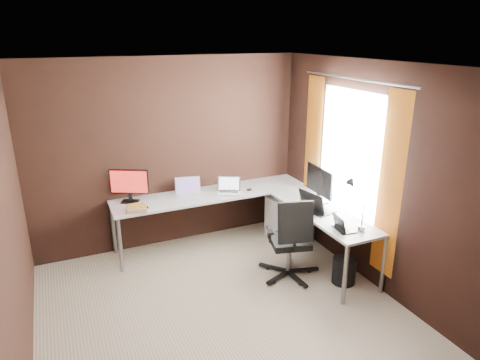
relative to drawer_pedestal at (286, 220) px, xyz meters
name	(u,v)px	position (x,y,z in m)	size (l,w,h in m)	color
room	(249,190)	(-1.09, -1.08, 0.98)	(3.60, 3.60, 2.50)	#C3B597
desk	(252,204)	(-0.59, -0.11, 0.38)	(2.65, 2.25, 0.73)	white
drawer_pedestal	(286,220)	(0.00, 0.00, 0.00)	(0.42, 0.50, 0.60)	white
monitor_left	(129,184)	(-2.01, 0.49, 0.67)	(0.45, 0.25, 0.43)	black
monitor_right	(319,183)	(0.16, -0.50, 0.69)	(0.14, 0.56, 0.46)	black
laptop_white	(188,191)	(-1.26, 0.43, 0.48)	(0.37, 0.30, 0.22)	white
laptop_silver	(229,189)	(-0.74, 0.28, 0.48)	(0.37, 0.33, 0.21)	silver
laptop_black_big	(315,207)	(-0.04, -0.72, 0.49)	(0.35, 0.44, 0.26)	black
laptop_black_small	(342,226)	(-0.06, -1.29, 0.47)	(0.21, 0.27, 0.17)	black
book_stack	(137,208)	(-2.00, 0.15, 0.47)	(0.27, 0.24, 0.08)	tan
mouse_left	(145,208)	(-1.89, 0.17, 0.45)	(0.09, 0.06, 0.03)	black
mouse_corner	(249,190)	(-0.46, 0.23, 0.45)	(0.08, 0.05, 0.03)	black
desk_lamp	(355,198)	(0.05, -1.33, 0.80)	(0.19, 0.22, 0.58)	slate
office_chair	(290,254)	(-0.44, -0.84, 0.00)	(0.57, 0.59, 1.01)	black
wastebasket	(344,270)	(0.07, -1.22, -0.14)	(0.27, 0.27, 0.31)	black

